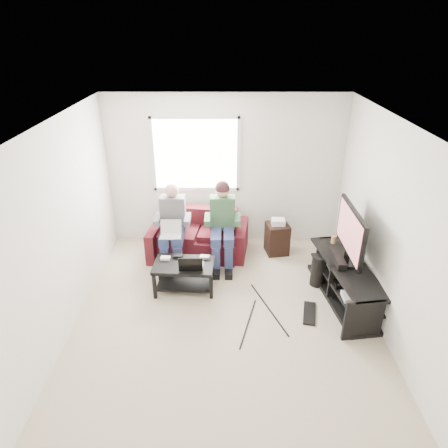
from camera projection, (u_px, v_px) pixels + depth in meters
The scene contains 26 objects.
floor at pixel (226, 318), 5.39m from camera, with size 4.50×4.50×0.00m, color beige.
ceiling at pixel (226, 125), 4.21m from camera, with size 4.50×4.50×0.00m, color white.
wall_back at pixel (225, 171), 6.81m from camera, with size 4.50×4.50×0.00m, color silver.
wall_front at pixel (227, 385), 2.79m from camera, with size 4.50×4.50×0.00m, color silver.
wall_left at pixel (60, 233), 4.80m from camera, with size 4.50×4.50×0.00m, color silver.
wall_right at pixel (392, 234), 4.80m from camera, with size 4.50×4.50×0.00m, color silver.
window at pixel (196, 154), 6.66m from camera, with size 1.48×0.04×1.28m.
sofa at pixel (199, 238), 6.79m from camera, with size 1.71×0.93×0.76m.
person_left at pixel (172, 223), 6.38m from camera, with size 0.40×0.71×1.30m.
person_right at pixel (222, 219), 6.37m from camera, with size 0.40×0.71×1.35m.
laptop_silver at pixel (171, 232), 6.15m from camera, with size 0.32×0.22×0.24m, color silver, non-canonical shape.
coffee_table at pixel (184, 270), 5.85m from camera, with size 0.90×0.59×0.43m.
laptop_black at pixel (191, 260), 5.67m from camera, with size 0.34×0.24×0.24m, color black, non-canonical shape.
controller_a at pixel (165, 258), 5.90m from camera, with size 0.14×0.09×0.04m, color silver.
controller_b at pixel (178, 256), 5.95m from camera, with size 0.14×0.09×0.04m, color black.
controller_c at pixel (205, 257), 5.92m from camera, with size 0.14×0.09×0.04m, color gray.
tv_stand at pixel (345, 284), 5.67m from camera, with size 0.73×1.75×0.56m.
tv at pixel (351, 233), 5.41m from camera, with size 0.12×1.10×0.81m.
soundbar at pixel (338, 258), 5.60m from camera, with size 0.12×0.50×0.10m, color black.
drink_cup at pixel (334, 239), 6.07m from camera, with size 0.08×0.08×0.12m, color #A07845.
console_white at pixel (354, 297), 5.28m from camera, with size 0.30×0.22×0.06m, color silver.
console_grey at pixel (340, 267), 5.90m from camera, with size 0.34×0.26×0.08m, color gray.
console_black at pixel (347, 281), 5.59m from camera, with size 0.38×0.30×0.07m, color black.
subwoofer at pixel (318, 271), 5.98m from camera, with size 0.22×0.22×0.50m, color black.
keyboard_floor at pixel (309, 313), 5.46m from camera, with size 0.16×0.48×0.03m, color black.
end_table at pixel (277, 238), 6.81m from camera, with size 0.36×0.36×0.64m.
Camera 1 is at (-0.02, -4.23, 3.57)m, focal length 32.00 mm.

